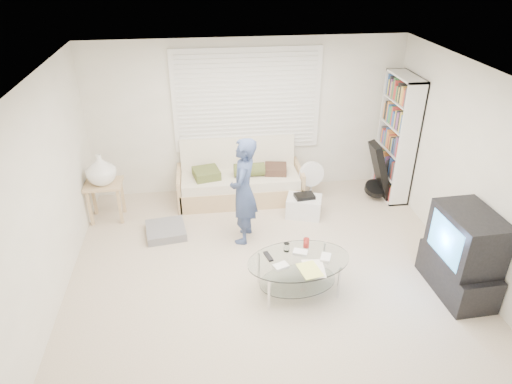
{
  "coord_description": "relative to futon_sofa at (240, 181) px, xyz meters",
  "views": [
    {
      "loc": [
        -0.75,
        -4.67,
        3.73
      ],
      "look_at": [
        -0.11,
        0.3,
        0.96
      ],
      "focal_mm": 32.0,
      "sensor_mm": 36.0,
      "label": 1
    }
  ],
  "objects": [
    {
      "name": "ground",
      "position": [
        0.17,
        -1.87,
        -0.32
      ],
      "size": [
        5.0,
        5.0,
        0.0
      ],
      "primitive_type": "plane",
      "color": "tan",
      "rests_on": "ground"
    },
    {
      "name": "room_shell",
      "position": [
        0.17,
        -1.39,
        1.31
      ],
      "size": [
        5.02,
        4.52,
        2.51
      ],
      "color": "silver",
      "rests_on": "ground"
    },
    {
      "name": "window_blinds",
      "position": [
        0.17,
        0.33,
        1.23
      ],
      "size": [
        2.32,
        0.08,
        1.62
      ],
      "color": "silver",
      "rests_on": "ground"
    },
    {
      "name": "futon_sofa",
      "position": [
        0.0,
        0.0,
        0.0
      ],
      "size": [
        1.99,
        0.8,
        0.97
      ],
      "color": "tan",
      "rests_on": "ground"
    },
    {
      "name": "grey_floor_pillow",
      "position": [
        -1.17,
        -0.92,
        -0.26
      ],
      "size": [
        0.61,
        0.61,
        0.12
      ],
      "primitive_type": "cube",
      "rotation": [
        0.0,
        0.0,
        0.14
      ],
      "color": "slate",
      "rests_on": "ground"
    },
    {
      "name": "side_table",
      "position": [
        -2.05,
        -0.37,
        0.47
      ],
      "size": [
        0.54,
        0.43,
        1.06
      ],
      "color": "tan",
      "rests_on": "ground"
    },
    {
      "name": "bookshelf",
      "position": [
        2.49,
        -0.17,
        0.68
      ],
      "size": [
        0.32,
        0.84,
        2.0
      ],
      "color": "white",
      "rests_on": "ground"
    },
    {
      "name": "guitar_case",
      "position": [
        2.23,
        -0.3,
        0.11
      ],
      "size": [
        0.41,
        0.36,
        0.95
      ],
      "color": "black",
      "rests_on": "ground"
    },
    {
      "name": "floor_fan",
      "position": [
        1.14,
        -0.19,
        0.08
      ],
      "size": [
        0.42,
        0.28,
        0.68
      ],
      "color": "white",
      "rests_on": "ground"
    },
    {
      "name": "storage_bin",
      "position": [
        0.92,
        -0.66,
        -0.15
      ],
      "size": [
        0.61,
        0.51,
        0.36
      ],
      "color": "white",
      "rests_on": "ground"
    },
    {
      "name": "tv_unit",
      "position": [
        2.37,
        -2.58,
        0.2
      ],
      "size": [
        0.58,
        1.01,
        1.08
      ],
      "color": "black",
      "rests_on": "ground"
    },
    {
      "name": "coffee_table",
      "position": [
        0.47,
        -2.35,
        0.05
      ],
      "size": [
        1.3,
        0.91,
        0.58
      ],
      "color": "silver",
      "rests_on": "ground"
    },
    {
      "name": "standing_person",
      "position": [
        -0.05,
        -1.17,
        0.45
      ],
      "size": [
        0.52,
        0.64,
        1.53
      ],
      "primitive_type": "imported",
      "rotation": [
        0.0,
        0.0,
        -1.87
      ],
      "color": "navy",
      "rests_on": "ground"
    }
  ]
}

